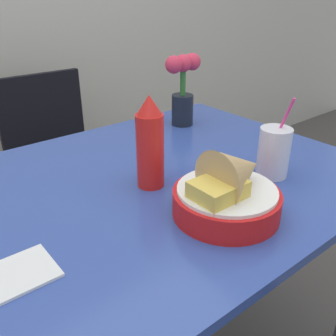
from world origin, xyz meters
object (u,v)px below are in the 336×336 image
Objects in this scene: chair_far_window at (55,154)px; flower_vase at (183,87)px; food_basket at (230,190)px; ketchup_bottle at (150,144)px; drink_cup at (274,154)px.

flower_vase reaches higher than chair_far_window.
ketchup_bottle is (-0.06, 0.22, 0.06)m from food_basket.
ketchup_bottle is at bearing -96.30° from chair_far_window.
drink_cup is 0.48m from flower_vase.
food_basket is (-0.04, -1.13, 0.32)m from chair_far_window.
ketchup_bottle is at bearing 150.85° from drink_cup.
drink_cup is (0.19, -1.07, 0.32)m from chair_far_window.
chair_far_window is at bearing 113.95° from flower_vase.
drink_cup reaches higher than chair_far_window.
ketchup_bottle is 1.09× the size of drink_cup.
flower_vase is at bearing 58.90° from food_basket.
food_basket is at bearing -121.10° from flower_vase.
ketchup_bottle is at bearing 104.46° from food_basket.
drink_cup is at bearing -29.15° from ketchup_bottle.
chair_far_window is 0.99m from ketchup_bottle.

